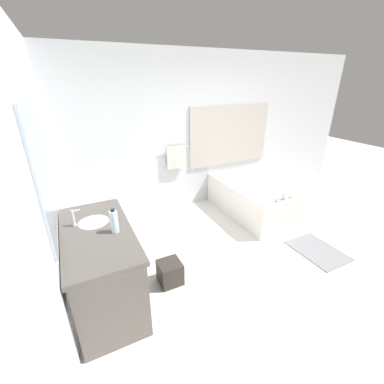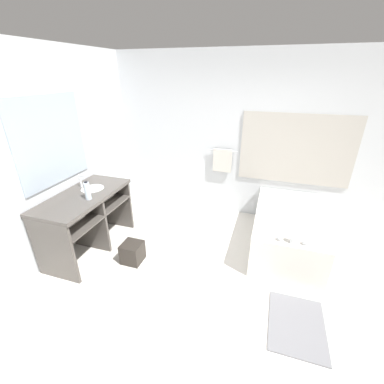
{
  "view_description": "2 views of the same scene",
  "coord_description": "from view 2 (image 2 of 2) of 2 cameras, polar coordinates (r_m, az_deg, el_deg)",
  "views": [
    {
      "loc": [
        -1.97,
        -1.87,
        2.26
      ],
      "look_at": [
        -0.55,
        1.0,
        0.83
      ],
      "focal_mm": 24.0,
      "sensor_mm": 36.0,
      "label": 1
    },
    {
      "loc": [
        0.49,
        -2.03,
        2.36
      ],
      "look_at": [
        -0.55,
        1.22,
        0.76
      ],
      "focal_mm": 24.0,
      "sensor_mm": 36.0,
      "label": 2
    }
  ],
  "objects": [
    {
      "name": "wall_left_with_mirror",
      "position": [
        3.54,
        -33.8,
        4.26
      ],
      "size": [
        0.08,
        7.4,
        2.7
      ],
      "color": "silver",
      "rests_on": "ground_plane"
    },
    {
      "name": "vanity_counter",
      "position": [
        3.86,
        -22.25,
        -3.75
      ],
      "size": [
        0.66,
        1.35,
        0.87
      ],
      "color": "#4C4742",
      "rests_on": "ground_plane"
    },
    {
      "name": "bathtub",
      "position": [
        4.0,
        20.36,
        -7.57
      ],
      "size": [
        0.91,
        1.63,
        0.68
      ],
      "color": "silver",
      "rests_on": "ground_plane"
    },
    {
      "name": "ground_plane",
      "position": [
        3.15,
        3.06,
        -23.44
      ],
      "size": [
        16.0,
        16.0,
        0.0
      ],
      "primitive_type": "plane",
      "color": "silver",
      "rests_on": "ground"
    },
    {
      "name": "sink_faucet",
      "position": [
        3.96,
        -23.48,
        2.2
      ],
      "size": [
        0.09,
        0.04,
        0.18
      ],
      "color": "silver",
      "rests_on": "vanity_counter"
    },
    {
      "name": "bath_mat",
      "position": [
        3.16,
        22.23,
        -25.58
      ],
      "size": [
        0.55,
        0.74,
        0.02
      ],
      "color": "slate",
      "rests_on": "ground_plane"
    },
    {
      "name": "waste_bin",
      "position": [
        3.67,
        -13.08,
        -12.92
      ],
      "size": [
        0.26,
        0.26,
        0.28
      ],
      "color": "#2D2823",
      "rests_on": "ground_plane"
    },
    {
      "name": "wall_back_with_blinds",
      "position": [
        4.4,
        11.49,
        11.28
      ],
      "size": [
        7.4,
        0.13,
        2.7
      ],
      "color": "silver",
      "rests_on": "ground_plane"
    },
    {
      "name": "water_bottle_1",
      "position": [
        3.53,
        -22.23,
        0.25
      ],
      "size": [
        0.07,
        0.07,
        0.25
      ],
      "color": "silver",
      "rests_on": "vanity_counter"
    }
  ]
}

